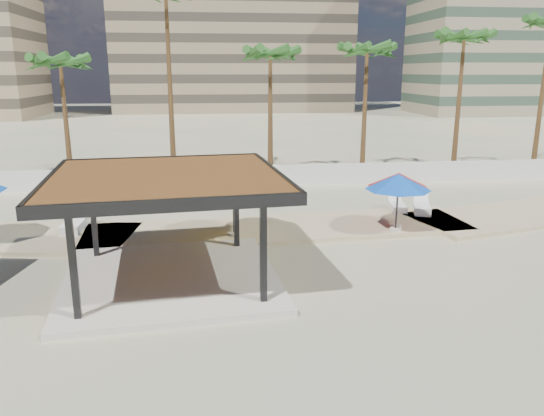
% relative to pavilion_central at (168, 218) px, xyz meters
% --- Properties ---
extents(ground, '(200.00, 200.00, 0.00)m').
position_rel_pavilion_central_xyz_m(ground, '(2.21, -1.93, -2.10)').
color(ground, '#CBB686').
rests_on(ground, ground).
extents(promenade, '(44.45, 7.97, 0.24)m').
position_rel_pavilion_central_xyz_m(promenade, '(4.21, 5.74, -2.04)').
color(promenade, '#C6B284').
rests_on(promenade, ground).
extents(boundary_wall, '(56.00, 0.30, 1.20)m').
position_rel_pavilion_central_xyz_m(boundary_wall, '(2.21, 14.07, -1.50)').
color(boundary_wall, silver).
rests_on(boundary_wall, ground).
extents(building_mid, '(38.00, 16.00, 30.40)m').
position_rel_pavilion_central_xyz_m(building_mid, '(6.21, 76.07, 12.17)').
color(building_mid, '#847259').
rests_on(building_mid, ground).
extents(pavilion_central, '(7.52, 7.52, 3.51)m').
position_rel_pavilion_central_xyz_m(pavilion_central, '(0.00, 0.00, 0.00)').
color(pavilion_central, beige).
rests_on(pavilion_central, ground).
extents(umbrella_b, '(3.65, 3.65, 2.71)m').
position_rel_pavilion_central_xyz_m(umbrella_b, '(2.24, 4.06, 0.41)').
color(umbrella_b, beige).
rests_on(umbrella_b, promenade).
extents(umbrella_c, '(3.06, 3.06, 2.30)m').
position_rel_pavilion_central_xyz_m(umbrella_c, '(9.04, 4.41, 0.06)').
color(umbrella_c, beige).
rests_on(umbrella_c, promenade).
extents(umbrella_d, '(3.34, 3.34, 2.36)m').
position_rel_pavilion_central_xyz_m(umbrella_d, '(8.82, 3.87, 0.12)').
color(umbrella_d, beige).
rests_on(umbrella_d, promenade).
extents(lounger_a, '(0.80, 2.27, 0.85)m').
position_rel_pavilion_central_xyz_m(lounger_a, '(-4.25, 5.88, -1.71)').
color(lounger_a, white).
rests_on(lounger_a, promenade).
extents(lounger_b, '(1.34, 2.27, 0.82)m').
position_rel_pavilion_central_xyz_m(lounger_b, '(11.13, 6.79, -1.72)').
color(lounger_b, white).
rests_on(lounger_b, promenade).
extents(lounger_c, '(0.92, 2.00, 0.73)m').
position_rel_pavilion_central_xyz_m(lounger_c, '(10.12, 7.32, -1.74)').
color(lounger_c, white).
rests_on(lounger_c, promenade).
extents(palm_c, '(3.00, 3.00, 7.84)m').
position_rel_pavilion_central_xyz_m(palm_c, '(-6.79, 16.17, 4.66)').
color(palm_c, brown).
rests_on(palm_c, ground).
extents(palm_d, '(3.00, 3.00, 11.70)m').
position_rel_pavilion_central_xyz_m(palm_d, '(-0.79, 16.97, 8.27)').
color(palm_d, brown).
rests_on(palm_d, ground).
extents(palm_e, '(3.00, 3.00, 8.33)m').
position_rel_pavilion_central_xyz_m(palm_e, '(5.21, 16.47, 5.12)').
color(palm_e, brown).
rests_on(palm_e, ground).
extents(palm_f, '(3.00, 3.00, 8.58)m').
position_rel_pavilion_central_xyz_m(palm_f, '(11.21, 16.67, 5.36)').
color(palm_f, brown).
rests_on(palm_f, ground).
extents(palm_g, '(3.00, 3.00, 9.35)m').
position_rel_pavilion_central_xyz_m(palm_g, '(17.21, 16.27, 6.09)').
color(palm_g, brown).
rests_on(palm_g, ground).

